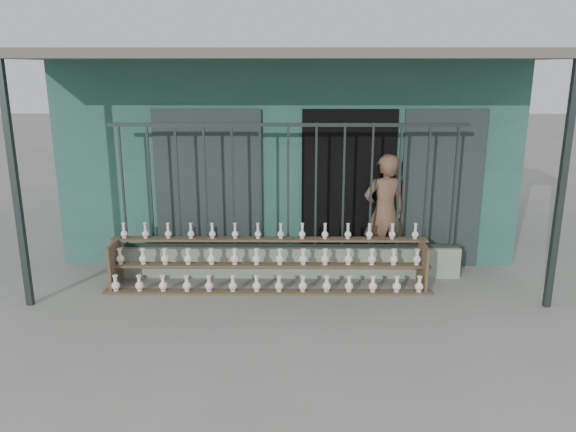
{
  "coord_description": "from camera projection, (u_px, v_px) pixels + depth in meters",
  "views": [
    {
      "loc": [
        0.06,
        -6.48,
        3.01
      ],
      "look_at": [
        0.0,
        1.0,
        1.0
      ],
      "focal_mm": 35.0,
      "sensor_mm": 36.0,
      "label": 1
    }
  ],
  "objects": [
    {
      "name": "security_fence",
      "position": [
        288.0,
        187.0,
        7.94
      ],
      "size": [
        5.0,
        0.04,
        1.8
      ],
      "color": "#283330",
      "rests_on": "parapet_wall"
    },
    {
      "name": "parapet_wall",
      "position": [
        288.0,
        262.0,
        8.23
      ],
      "size": [
        5.0,
        0.2,
        0.45
      ],
      "primitive_type": "cube",
      "color": "gray",
      "rests_on": "ground"
    },
    {
      "name": "ground",
      "position": [
        287.0,
        314.0,
        7.04
      ],
      "size": [
        60.0,
        60.0,
        0.0
      ],
      "primitive_type": "plane",
      "color": "slate"
    },
    {
      "name": "workshop_building",
      "position": [
        290.0,
        141.0,
        10.7
      ],
      "size": [
        7.4,
        6.6,
        3.21
      ],
      "color": "#2B5B4D",
      "rests_on": "ground"
    },
    {
      "name": "elderly_woman",
      "position": [
        384.0,
        213.0,
        8.34
      ],
      "size": [
        0.73,
        0.56,
        1.78
      ],
      "primitive_type": "imported",
      "rotation": [
        0.0,
        0.0,
        3.37
      ],
      "color": "brown",
      "rests_on": "ground"
    },
    {
      "name": "shelf_rack",
      "position": [
        268.0,
        262.0,
        7.8
      ],
      "size": [
        4.5,
        0.68,
        0.85
      ],
      "color": "brown",
      "rests_on": "ground"
    }
  ]
}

